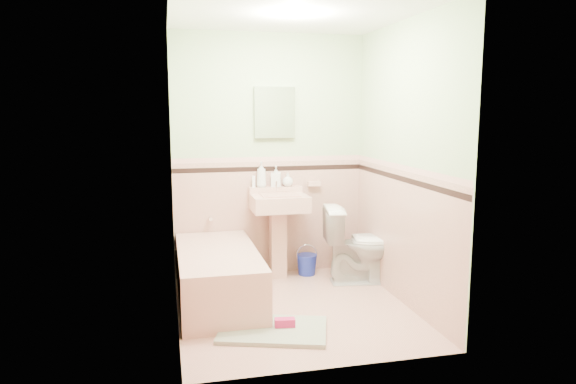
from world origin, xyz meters
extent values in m
plane|color=#D49D8B|center=(0.00, 0.00, 0.00)|extent=(2.20, 2.20, 0.00)
plane|color=white|center=(0.00, 0.00, 2.50)|extent=(2.20, 2.20, 0.00)
plane|color=beige|center=(0.00, 1.10, 1.25)|extent=(2.50, 0.00, 2.50)
plane|color=beige|center=(0.00, -1.10, 1.25)|extent=(2.50, 0.00, 2.50)
plane|color=beige|center=(-1.00, 0.00, 1.25)|extent=(0.00, 2.50, 2.50)
plane|color=beige|center=(1.00, 0.00, 1.25)|extent=(0.00, 2.50, 2.50)
plane|color=#D7A290|center=(0.00, 1.09, 0.60)|extent=(2.00, 0.00, 2.00)
plane|color=#D7A290|center=(0.00, -1.09, 0.60)|extent=(2.00, 0.00, 2.00)
plane|color=#D7A290|center=(-0.99, 0.00, 0.60)|extent=(0.00, 2.20, 2.20)
plane|color=#D7A290|center=(0.99, 0.00, 0.60)|extent=(0.00, 2.20, 2.20)
plane|color=black|center=(0.00, 1.08, 1.12)|extent=(2.00, 0.00, 2.00)
plane|color=black|center=(0.00, -1.08, 1.12)|extent=(2.00, 0.00, 2.00)
plane|color=black|center=(-0.98, 0.00, 1.12)|extent=(0.00, 2.20, 2.20)
plane|color=black|center=(0.98, 0.00, 1.12)|extent=(0.00, 2.20, 2.20)
plane|color=#D49E91|center=(0.00, 1.08, 1.22)|extent=(2.00, 0.00, 2.00)
plane|color=#D49E91|center=(0.00, -1.08, 1.22)|extent=(2.00, 0.00, 2.00)
plane|color=#D49E91|center=(-0.98, 0.00, 1.22)|extent=(0.00, 2.20, 2.20)
plane|color=#D49E91|center=(0.98, 0.00, 1.22)|extent=(0.00, 2.20, 2.20)
cube|color=#CF9D8C|center=(-0.63, 0.33, 0.23)|extent=(0.70, 1.50, 0.45)
cylinder|color=silver|center=(-0.63, 1.05, 0.63)|extent=(0.04, 0.12, 0.04)
cylinder|color=silver|center=(0.05, 1.00, 0.95)|extent=(0.02, 0.02, 0.10)
cube|color=white|center=(0.05, 1.07, 1.70)|extent=(0.42, 0.04, 0.52)
cube|color=#CF9D8C|center=(0.47, 1.06, 0.95)|extent=(0.13, 0.08, 0.04)
imported|color=#B2B2B2|center=(-0.10, 1.04, 1.07)|extent=(0.10, 0.10, 0.26)
imported|color=#B2B2B2|center=(0.06, 1.04, 1.04)|extent=(0.12, 0.12, 0.22)
imported|color=#B2B2B2|center=(0.18, 1.04, 1.01)|extent=(0.14, 0.14, 0.14)
cylinder|color=white|center=(-0.18, 1.04, 1.00)|extent=(0.04, 0.04, 0.12)
imported|color=white|center=(0.85, 0.57, 0.39)|extent=(0.82, 0.54, 0.78)
cube|color=gray|center=(-0.28, -0.43, 0.02)|extent=(0.96, 0.78, 0.03)
cube|color=#BF1E59|center=(-0.18, -0.42, 0.07)|extent=(0.17, 0.09, 0.06)
camera|label=1|loc=(-1.05, -4.28, 1.72)|focal=32.92mm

